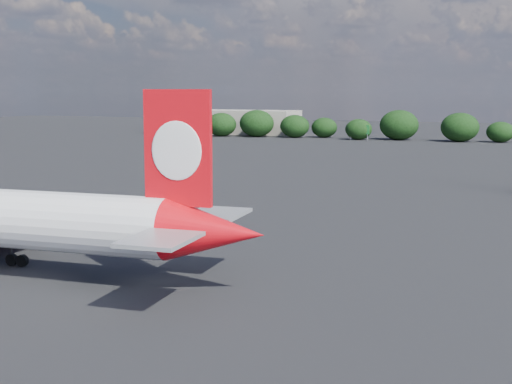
% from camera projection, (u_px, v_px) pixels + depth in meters
% --- Properties ---
extents(ground, '(500.00, 500.00, 0.00)m').
position_uv_depth(ground, '(280.00, 197.00, 99.11)').
color(ground, black).
rests_on(ground, ground).
extents(terminal_building, '(42.00, 16.00, 8.00)m').
position_uv_depth(terminal_building, '(236.00, 122.00, 243.84)').
color(terminal_building, gray).
rests_on(terminal_building, ground).
extents(highway_sign, '(6.00, 0.30, 4.50)m').
position_uv_depth(highway_sign, '(359.00, 130.00, 211.67)').
color(highway_sign, '#125D22').
rests_on(highway_sign, ground).
extents(billboard_yellow, '(5.00, 0.30, 5.50)m').
position_uv_depth(billboard_yellow, '(466.00, 128.00, 205.80)').
color(billboard_yellow, yellow).
rests_on(billboard_yellow, ground).
extents(horizon_treeline, '(207.05, 14.76, 8.97)m').
position_uv_depth(horizon_treeline, '(452.00, 129.00, 205.20)').
color(horizon_treeline, black).
rests_on(horizon_treeline, ground).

